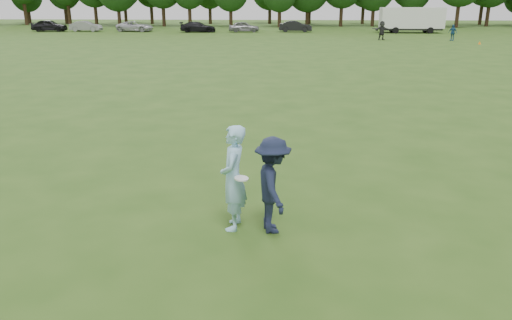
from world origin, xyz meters
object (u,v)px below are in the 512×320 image
Objects in this scene: player_far_b at (453,33)px; cargo_trailer at (412,19)px; thrower at (233,178)px; car_f at (296,26)px; player_far_d at (382,31)px; car_a at (49,26)px; defender at (273,185)px; car_d at (198,27)px; car_e at (244,27)px; car_b at (86,26)px; car_c at (135,26)px; field_cone at (480,43)px.

player_far_b is 12.52m from cargo_trailer.
thrower reaches higher than car_f.
car_a is (-42.59, 12.05, -0.22)m from player_far_d.
cargo_trailer is (16.47, 59.54, 0.83)m from defender.
thrower is 60.06m from car_d.
defender is at bearing 179.47° from car_e.
defender is 0.94× the size of player_far_d.
car_b is (-37.63, 12.37, -0.31)m from player_far_d.
defender is at bearing -154.37° from car_b.
defender is 61.78m from cargo_trailer.
player_far_d is at bearing -105.43° from car_c.
defender reaches higher than car_c.
car_a is 15.43× the size of field_cone.
cargo_trailer is (-2.83, 16.83, 1.63)m from field_cone.
cargo_trailer is at bearing -94.48° from car_d.
car_f is at bearing -174.04° from player_far_b.
car_f is at bearing -90.29° from car_e.
thrower reaches higher than player_far_d.
player_far_b is 31.89m from car_d.
car_d is 6.14m from car_e.
car_e is (14.90, -0.31, 0.01)m from car_c.
field_cone is at bearing -47.13° from player_far_d.
car_e is (-16.01, 12.34, -0.31)m from player_far_d.
car_f is 15.10m from cargo_trailer.
car_e is at bearing -92.82° from car_a.
player_far_d is 0.48× the size of car_b.
car_a is 26.57m from car_e.
car_d is (-22.12, 11.69, -0.32)m from player_far_d.
car_a is 4.96m from car_b.
car_a is at bearing 145.68° from player_far_d.
player_far_d is 39.61m from car_b.
car_b is at bearing -150.90° from player_far_b.
defender is 0.40× the size of car_d.
car_f is (33.47, 0.95, -0.06)m from car_a.
player_far_d reaches higher than car_d.
thrower is 0.47× the size of car_f.
car_e is (-4.71, 59.73, -0.34)m from thrower.
thrower is 6.92× the size of field_cone.
car_d is at bearing -94.46° from car_a.
thrower is 1.10× the size of defender.
car_c is 43.32m from field_cone.
thrower is 0.51× the size of car_e.
thrower reaches higher than player_far_b.
car_f is 25.21m from field_cone.
defender is 60.29m from car_d.
car_c is at bearing 5.74° from defender.
player_far_b is at bearing -83.11° from cargo_trailer.
defender is 1.13× the size of player_far_b.
field_cone is at bearing -28.43° from player_far_b.
car_a reaches higher than car_e.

